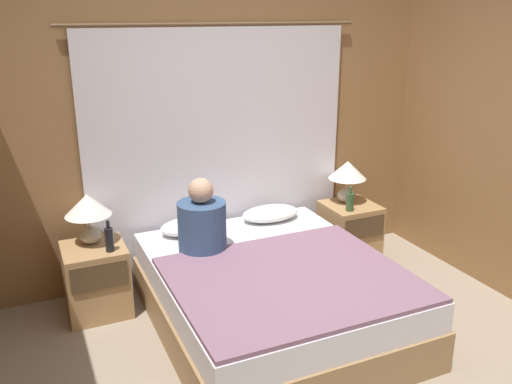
{
  "coord_description": "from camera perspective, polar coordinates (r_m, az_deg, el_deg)",
  "views": [
    {
      "loc": [
        -1.53,
        -2.41,
        2.19
      ],
      "look_at": [
        0.0,
        1.0,
        0.94
      ],
      "focal_mm": 38.0,
      "sensor_mm": 36.0,
      "label": 1
    }
  ],
  "objects": [
    {
      "name": "wall_back",
      "position": [
        4.57,
        -4.1,
        6.54
      ],
      "size": [
        3.94,
        0.06,
        2.5
      ],
      "color": "olive",
      "rests_on": "ground_plane"
    },
    {
      "name": "curtain_panel",
      "position": [
        4.56,
        -3.77,
        3.96
      ],
      "size": [
        2.45,
        0.02,
        2.11
      ],
      "color": "silver",
      "rests_on": "ground_plane"
    },
    {
      "name": "ground_plane",
      "position": [
        3.6,
        6.9,
        -19.2
      ],
      "size": [
        16.0,
        16.0,
        0.0
      ],
      "primitive_type": "plane",
      "color": "gray"
    },
    {
      "name": "pillow_left",
      "position": [
        4.39,
        -6.85,
        -3.58
      ],
      "size": [
        0.5,
        0.3,
        0.12
      ],
      "color": "white",
      "rests_on": "bed"
    },
    {
      "name": "lamp_left",
      "position": [
        4.18,
        -17.28,
        -1.75
      ],
      "size": [
        0.34,
        0.34,
        0.39
      ],
      "color": "#B2A899",
      "rests_on": "nightstand_left"
    },
    {
      "name": "lamp_right",
      "position": [
        4.94,
        9.59,
        1.92
      ],
      "size": [
        0.34,
        0.34,
        0.39
      ],
      "color": "#B2A899",
      "rests_on": "nightstand_right"
    },
    {
      "name": "nightstand_right",
      "position": [
        5.05,
        9.79,
        -4.18
      ],
      "size": [
        0.45,
        0.46,
        0.54
      ],
      "color": "#A87F51",
      "rests_on": "ground_plane"
    },
    {
      "name": "blanket_on_bed",
      "position": [
        3.64,
        3.7,
        -9.12
      ],
      "size": [
        1.55,
        1.32,
        0.03
      ],
      "color": "slate",
      "rests_on": "bed"
    },
    {
      "name": "beer_bottle_on_right_stand",
      "position": [
        4.78,
        9.86,
        -0.99
      ],
      "size": [
        0.07,
        0.07,
        0.22
      ],
      "color": "#2D4C28",
      "rests_on": "nightstand_right"
    },
    {
      "name": "bed",
      "position": [
        3.98,
        1.74,
        -10.81
      ],
      "size": [
        1.61,
        1.94,
        0.49
      ],
      "color": "#99754C",
      "rests_on": "ground_plane"
    },
    {
      "name": "pillow_right",
      "position": [
        4.63,
        1.52,
        -2.26
      ],
      "size": [
        0.5,
        0.3,
        0.12
      ],
      "color": "white",
      "rests_on": "bed"
    },
    {
      "name": "beer_bottle_on_left_stand",
      "position": [
        4.06,
        -15.2,
        -4.8
      ],
      "size": [
        0.06,
        0.06,
        0.24
      ],
      "color": "black",
      "rests_on": "nightstand_left"
    },
    {
      "name": "person_left_in_bed",
      "position": [
        4.01,
        -5.71,
        -3.25
      ],
      "size": [
        0.36,
        0.36,
        0.57
      ],
      "color": "#38517A",
      "rests_on": "bed"
    },
    {
      "name": "nightstand_left",
      "position": [
        4.31,
        -16.45,
        -8.82
      ],
      "size": [
        0.45,
        0.46,
        0.54
      ],
      "color": "#A87F51",
      "rests_on": "ground_plane"
    }
  ]
}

